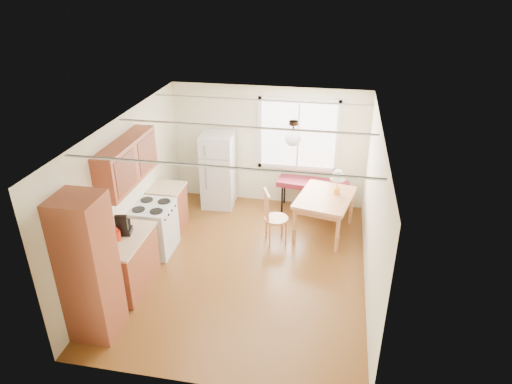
% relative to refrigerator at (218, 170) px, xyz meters
% --- Properties ---
extents(room_shell, '(4.60, 5.60, 2.62)m').
position_rel_refrigerator_xyz_m(room_shell, '(1.00, -2.12, 0.46)').
color(room_shell, '#542E11').
rests_on(room_shell, ground).
extents(kitchen_run, '(0.65, 3.40, 2.20)m').
position_rel_refrigerator_xyz_m(kitchen_run, '(-0.72, -2.75, 0.05)').
color(kitchen_run, brown).
rests_on(kitchen_run, ground).
extents(window_unit, '(1.64, 0.05, 1.51)m').
position_rel_refrigerator_xyz_m(window_unit, '(1.60, 0.35, 0.76)').
color(window_unit, white).
rests_on(window_unit, room_shell).
extents(pendant_light, '(0.26, 0.26, 0.40)m').
position_rel_refrigerator_xyz_m(pendant_light, '(1.70, -1.72, 1.44)').
color(pendant_light, black).
rests_on(pendant_light, room_shell).
extents(refrigerator, '(0.68, 0.70, 1.58)m').
position_rel_refrigerator_xyz_m(refrigerator, '(0.00, 0.00, 0.00)').
color(refrigerator, silver).
rests_on(refrigerator, ground).
extents(bench, '(1.48, 0.72, 0.65)m').
position_rel_refrigerator_xyz_m(bench, '(1.96, 0.10, -0.21)').
color(bench, maroon).
rests_on(bench, ground).
extents(dining_table, '(1.18, 1.42, 0.78)m').
position_rel_refrigerator_xyz_m(dining_table, '(2.24, -0.77, -0.11)').
color(dining_table, '#B66F46').
rests_on(dining_table, ground).
extents(chair, '(0.49, 0.49, 1.01)m').
position_rel_refrigerator_xyz_m(chair, '(1.31, -1.24, -0.21)').
color(chair, '#B66F46').
rests_on(chair, ground).
extents(table_lamp, '(0.27, 0.27, 0.47)m').
position_rel_refrigerator_xyz_m(table_lamp, '(2.44, -0.62, 0.33)').
color(table_lamp, gold).
rests_on(table_lamp, dining_table).
extents(coffee_maker, '(0.22, 0.26, 0.36)m').
position_rel_refrigerator_xyz_m(coffee_maker, '(-0.72, -2.85, 0.24)').
color(coffee_maker, black).
rests_on(coffee_maker, kitchen_run).
extents(kettle, '(0.11, 0.11, 0.21)m').
position_rel_refrigerator_xyz_m(kettle, '(-0.76, -3.04, 0.20)').
color(kettle, red).
rests_on(kettle, kitchen_run).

